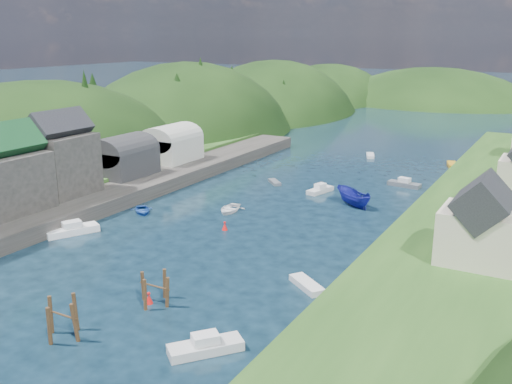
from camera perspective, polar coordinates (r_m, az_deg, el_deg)
The scene contains 13 objects.
ground at distance 90.71m, azimuth 6.82°, elevation 0.82°, with size 600.00×600.00×0.00m, color black.
hillside_left at distance 135.52m, azimuth -6.89°, elevation 2.25°, with size 44.00×245.56×52.00m.
far_hills at distance 210.43m, azimuth 20.25°, elevation 5.39°, with size 103.00×68.00×44.00m.
hill_trees at distance 102.21m, azimuth 10.55°, elevation 8.67°, with size 92.08×145.97×12.67m.
quay_left at distance 79.89m, azimuth -18.12°, elevation -1.15°, with size 12.00×110.00×2.00m, color #2D2B28.
terrace_left_grass at distance 84.98m, azimuth -21.36°, elevation -0.30°, with size 12.00×110.00×2.50m, color #234719.
boat_sheds at distance 93.56m, azimuth -10.68°, elevation 4.42°, with size 7.00×21.00×7.50m.
terrace_right at distance 74.92m, azimuth 21.70°, elevation -2.43°, with size 16.00×120.00×2.40m, color #234719.
piling_cluster_near at distance 47.82m, azimuth -18.74°, elevation -12.18°, with size 3.19×2.98×3.78m.
piling_cluster_far at distance 51.39m, azimuth -10.06°, elevation -9.80°, with size 3.21×2.99×3.37m.
channel_buoy_near at distance 51.77m, azimuth -10.65°, elevation -10.42°, with size 0.70×0.70×1.10m.
channel_buoy_far at distance 69.01m, azimuth -3.15°, elevation -3.44°, with size 0.70×0.70×1.10m.
moored_boats at distance 66.24m, azimuth -3.66°, elevation -4.06°, with size 35.80×95.49×2.49m.
Camera 1 is at (33.25, -31.22, 22.93)m, focal length 40.00 mm.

